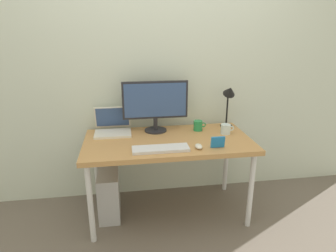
# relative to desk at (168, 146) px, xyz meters

# --- Properties ---
(ground_plane) EXTENTS (6.00, 6.00, 0.00)m
(ground_plane) POSITION_rel_desk_xyz_m (0.00, 0.00, -0.65)
(ground_plane) COLOR #665B51
(back_wall) EXTENTS (4.40, 0.04, 2.60)m
(back_wall) POSITION_rel_desk_xyz_m (0.00, 0.42, 0.65)
(back_wall) COLOR silver
(back_wall) RESTS_ON ground_plane
(desk) EXTENTS (1.41, 0.72, 0.71)m
(desk) POSITION_rel_desk_xyz_m (0.00, 0.00, 0.00)
(desk) COLOR #B7844C
(desk) RESTS_ON ground_plane
(monitor) EXTENTS (0.59, 0.20, 0.46)m
(monitor) POSITION_rel_desk_xyz_m (-0.08, 0.23, 0.32)
(monitor) COLOR #232328
(monitor) RESTS_ON desk
(laptop) EXTENTS (0.32, 0.28, 0.22)m
(laptop) POSITION_rel_desk_xyz_m (-0.47, 0.25, 0.12)
(laptop) COLOR silver
(laptop) RESTS_ON desk
(desk_lamp) EXTENTS (0.11, 0.16, 0.42)m
(desk_lamp) POSITION_rel_desk_xyz_m (0.61, 0.23, 0.35)
(desk_lamp) COLOR black
(desk_lamp) RESTS_ON desk
(keyboard) EXTENTS (0.44, 0.14, 0.02)m
(keyboard) POSITION_rel_desk_xyz_m (-0.09, -0.22, 0.07)
(keyboard) COLOR silver
(keyboard) RESTS_ON desk
(mouse) EXTENTS (0.06, 0.09, 0.03)m
(mouse) POSITION_rel_desk_xyz_m (0.21, -0.23, 0.08)
(mouse) COLOR silver
(mouse) RESTS_ON desk
(coffee_mug) EXTENTS (0.12, 0.08, 0.09)m
(coffee_mug) POSITION_rel_desk_xyz_m (0.31, 0.19, 0.11)
(coffee_mug) COLOR #268C4C
(coffee_mug) RESTS_ON desk
(glass_cup) EXTENTS (0.12, 0.09, 0.09)m
(glass_cup) POSITION_rel_desk_xyz_m (0.53, 0.06, 0.10)
(glass_cup) COLOR silver
(glass_cup) RESTS_ON desk
(photo_frame) EXTENTS (0.11, 0.03, 0.09)m
(photo_frame) POSITION_rel_desk_xyz_m (0.36, -0.24, 0.11)
(photo_frame) COLOR #1E72BF
(photo_frame) RESTS_ON desk
(computer_tower) EXTENTS (0.18, 0.36, 0.42)m
(computer_tower) POSITION_rel_desk_xyz_m (-0.53, 0.04, -0.44)
(computer_tower) COLOR #B2B2B7
(computer_tower) RESTS_ON ground_plane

